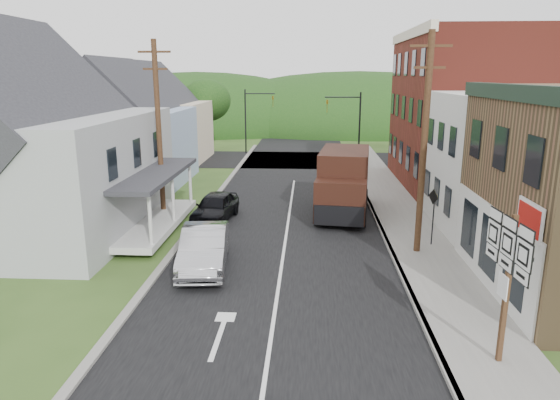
% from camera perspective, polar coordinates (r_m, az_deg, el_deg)
% --- Properties ---
extents(ground, '(120.00, 120.00, 0.00)m').
position_cam_1_polar(ground, '(18.19, -0.13, -9.65)').
color(ground, '#2D4719').
rests_on(ground, ground).
extents(road, '(9.00, 90.00, 0.02)m').
position_cam_1_polar(road, '(27.63, 1.12, -1.25)').
color(road, black).
rests_on(road, ground).
extents(cross_road, '(60.00, 9.00, 0.02)m').
position_cam_1_polar(cross_road, '(44.24, 1.99, 4.61)').
color(cross_road, black).
rests_on(cross_road, ground).
extents(sidewalk_right, '(2.80, 55.00, 0.15)m').
position_cam_1_polar(sidewalk_right, '(26.13, 14.00, -2.42)').
color(sidewalk_right, slate).
rests_on(sidewalk_right, ground).
extents(curb_right, '(0.20, 55.00, 0.15)m').
position_cam_1_polar(curb_right, '(25.91, 11.06, -2.40)').
color(curb_right, slate).
rests_on(curb_right, ground).
extents(curb_left, '(0.30, 55.00, 0.12)m').
position_cam_1_polar(curb_left, '(26.29, -9.24, -2.11)').
color(curb_left, slate).
rests_on(curb_left, ground).
extents(storefront_white, '(8.00, 7.00, 6.50)m').
position_cam_1_polar(storefront_white, '(26.53, 26.17, 3.84)').
color(storefront_white, silver).
rests_on(storefront_white, ground).
extents(storefront_red, '(8.00, 12.00, 10.00)m').
position_cam_1_polar(storefront_red, '(35.23, 20.61, 9.47)').
color(storefront_red, maroon).
rests_on(storefront_red, ground).
extents(house_gray, '(10.20, 12.24, 8.35)m').
position_cam_1_polar(house_gray, '(26.27, -26.52, 5.89)').
color(house_gray, '#9B9EA0').
rests_on(house_gray, ground).
extents(house_blue, '(7.14, 8.16, 7.28)m').
position_cam_1_polar(house_blue, '(35.88, -16.39, 7.76)').
color(house_blue, '#97ABCE').
rests_on(house_blue, ground).
extents(house_cream, '(7.14, 8.16, 7.28)m').
position_cam_1_polar(house_cream, '(44.56, -13.15, 9.11)').
color(house_cream, beige).
rests_on(house_cream, ground).
extents(utility_pole_right, '(1.60, 0.26, 9.00)m').
position_cam_1_polar(utility_pole_right, '(20.80, 16.15, 6.18)').
color(utility_pole_right, '#472D19').
rests_on(utility_pole_right, ground).
extents(utility_pole_left, '(1.60, 0.26, 9.00)m').
position_cam_1_polar(utility_pole_left, '(25.87, -13.68, 7.81)').
color(utility_pole_left, '#472D19').
rests_on(utility_pole_left, ground).
extents(traffic_signal_right, '(2.87, 0.20, 6.00)m').
position_cam_1_polar(traffic_signal_right, '(40.41, 8.10, 8.94)').
color(traffic_signal_right, black).
rests_on(traffic_signal_right, ground).
extents(traffic_signal_left, '(2.87, 0.20, 6.00)m').
position_cam_1_polar(traffic_signal_left, '(47.55, -3.13, 9.83)').
color(traffic_signal_left, black).
rests_on(traffic_signal_left, ground).
extents(tree_left_b, '(4.80, 4.80, 6.94)m').
position_cam_1_polar(tree_left_b, '(33.90, -29.10, 8.25)').
color(tree_left_b, '#382616').
rests_on(tree_left_b, ground).
extents(tree_left_c, '(5.80, 5.80, 8.41)m').
position_cam_1_polar(tree_left_c, '(41.75, -25.80, 10.87)').
color(tree_left_c, '#382616').
rests_on(tree_left_c, ground).
extents(tree_left_d, '(4.80, 4.80, 6.94)m').
position_cam_1_polar(tree_left_d, '(49.69, -8.45, 11.19)').
color(tree_left_d, '#382616').
rests_on(tree_left_d, ground).
extents(forested_ridge, '(90.00, 30.00, 16.00)m').
position_cam_1_polar(forested_ridge, '(71.99, 2.54, 8.31)').
color(forested_ridge, black).
rests_on(forested_ridge, ground).
extents(silver_sedan, '(2.23, 5.02, 1.60)m').
position_cam_1_polar(silver_sedan, '(19.62, -8.64, -5.49)').
color(silver_sedan, '#B3B2B7').
rests_on(silver_sedan, ground).
extents(dark_sedan, '(2.22, 4.42, 1.44)m').
position_cam_1_polar(dark_sedan, '(25.81, -7.41, -0.82)').
color(dark_sedan, black).
rests_on(dark_sedan, ground).
extents(delivery_van, '(3.22, 6.42, 3.44)m').
position_cam_1_polar(delivery_van, '(26.70, 7.26, 1.94)').
color(delivery_van, black).
rests_on(delivery_van, ground).
extents(route_sign_cluster, '(0.28, 2.24, 3.93)m').
position_cam_1_polar(route_sign_cluster, '(13.63, 24.51, -7.14)').
color(route_sign_cluster, '#472D19').
rests_on(route_sign_cluster, sidewalk_right).
extents(warning_sign, '(0.27, 0.64, 2.48)m').
position_cam_1_polar(warning_sign, '(22.35, 17.11, -1.02)').
color(warning_sign, black).
rests_on(warning_sign, sidewalk_right).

